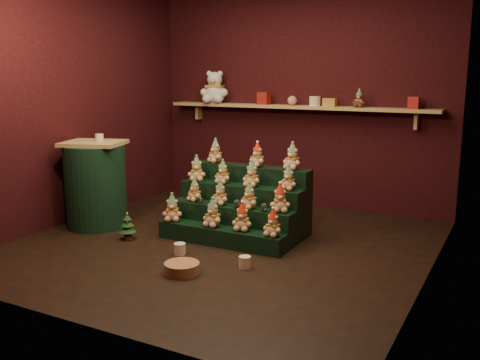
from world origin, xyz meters
The scene contains 41 objects.
ground centered at (0.00, 0.00, 0.00)m, with size 4.00×4.00×0.00m, color black.
back_wall centered at (0.00, 2.05, 1.40)m, with size 4.00×0.10×2.80m, color black.
front_wall centered at (0.00, -2.05, 1.40)m, with size 4.00×0.10×2.80m, color black.
left_wall centered at (-2.05, 0.00, 1.40)m, with size 0.10×4.00×2.80m, color black.
right_wall centered at (2.05, 0.00, 1.40)m, with size 0.10×4.00×2.80m, color black.
back_shelf centered at (0.00, 1.87, 1.29)m, with size 3.60×0.26×0.24m.
riser_tier_front centered at (-0.02, -0.01, 0.09)m, with size 1.40×0.22×0.18m, color black.
riser_tier_midfront centered at (-0.02, 0.21, 0.18)m, with size 1.40×0.22×0.36m, color black.
riser_tier_midback centered at (-0.02, 0.43, 0.27)m, with size 1.40×0.22×0.54m, color black.
riser_tier_back centered at (-0.02, 0.65, 0.36)m, with size 1.40×0.22×0.72m, color black.
teddy_0 centered at (-0.60, -0.02, 0.32)m, with size 0.21×0.19×0.29m, color tan, non-canonical shape.
teddy_1 centered at (-0.11, -0.01, 0.33)m, with size 0.21×0.19×0.29m, color tan, non-canonical shape.
teddy_2 centered at (0.23, 0.01, 0.32)m, with size 0.20×0.18×0.28m, color tan, non-canonical shape.
teddy_3 centered at (0.58, -0.02, 0.31)m, with size 0.19×0.17×0.27m, color tan, non-canonical shape.
teddy_4 centered at (-0.47, 0.22, 0.48)m, with size 0.18×0.16×0.25m, color tan, non-canonical shape.
teddy_5 centered at (-0.14, 0.21, 0.49)m, with size 0.18×0.16×0.25m, color tan, non-canonical shape.
teddy_6 centered at (0.21, 0.20, 0.49)m, with size 0.19×0.17×0.27m, color tan, non-canonical shape.
teddy_7 centered at (0.54, 0.23, 0.50)m, with size 0.20×0.18×0.28m, color tan, non-canonical shape.
teddy_8 centered at (-0.57, 0.42, 0.68)m, with size 0.20×0.18×0.28m, color tan, non-canonical shape.
teddy_9 centered at (-0.23, 0.43, 0.67)m, with size 0.18×0.16×0.26m, color tan, non-canonical shape.
teddy_10 centered at (0.12, 0.43, 0.68)m, with size 0.20×0.18×0.27m, color tan, non-canonical shape.
teddy_11 centered at (0.53, 0.45, 0.67)m, with size 0.18×0.16×0.25m, color tan, non-canonical shape.
teddy_12 centered at (-0.46, 0.66, 0.85)m, with size 0.19×0.17×0.27m, color tan, non-canonical shape.
teddy_13 centered at (0.08, 0.64, 0.85)m, with size 0.19×0.17×0.26m, color tan, non-canonical shape.
teddy_14 centered at (0.48, 0.66, 0.86)m, with size 0.20×0.18×0.28m, color tan, non-canonical shape.
snow_globe_a centered at (-0.36, 0.15, 0.40)m, with size 0.06×0.06×0.08m.
snow_globe_b centered at (0.09, 0.15, 0.41)m, with size 0.07×0.07×0.09m.
snow_globe_c centered at (0.40, 0.15, 0.40)m, with size 0.07×0.07×0.09m.
side_table centered at (-1.61, -0.08, 0.48)m, with size 0.77×0.70×0.98m.
table_ornament centered at (-1.61, 0.02, 1.01)m, with size 0.09×0.09×0.07m, color beige.
mini_christmas_tree centered at (-0.97, -0.31, 0.15)m, with size 0.18×0.18×0.30m.
mug_left centered at (-0.21, -0.46, 0.06)m, with size 0.11×0.11×0.11m, color beige.
mug_right centered at (0.51, -0.48, 0.05)m, with size 0.11×0.11×0.11m, color beige.
wicker_basket centered at (0.09, -0.86, 0.05)m, with size 0.31×0.31×0.10m, color #AD7645.
white_bear centered at (-1.17, 1.84, 1.59)m, with size 0.39×0.35×0.55m, color silver, non-canonical shape.
brown_bear centered at (0.84, 1.84, 1.43)m, with size 0.15×0.14×0.21m, color #482A18, non-canonical shape.
gift_tin_red_a centered at (-0.43, 1.85, 1.40)m, with size 0.14×0.14×0.16m, color #A32219.
gift_tin_cream centered at (0.28, 1.85, 1.38)m, with size 0.14×0.14×0.12m, color beige.
gift_tin_red_b centered at (1.47, 1.85, 1.39)m, with size 0.12×0.12×0.14m, color #A32219.
shelf_plush_ball centered at (-0.03, 1.85, 1.38)m, with size 0.12×0.12×0.12m, color tan.
scarf_gift_box centered at (0.47, 1.85, 1.37)m, with size 0.16×0.10×0.10m, color orange.
Camera 1 is at (2.63, -4.53, 1.72)m, focal length 40.00 mm.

